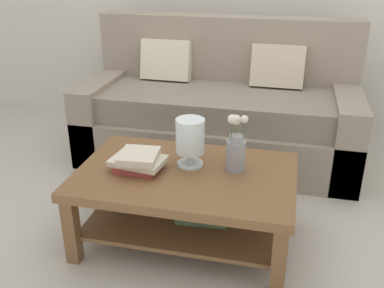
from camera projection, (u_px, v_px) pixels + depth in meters
name	position (u px, v px, depth m)	size (l,w,h in m)	color
ground_plane	(207.00, 211.00, 2.80)	(10.00, 10.00, 0.00)	#B7B2A8
couch	(219.00, 112.00, 3.44)	(2.08, 0.90, 1.06)	gray
coffee_table	(187.00, 191.00, 2.41)	(1.18, 0.77, 0.43)	brown
book_stack_main	(138.00, 161.00, 2.36)	(0.31, 0.25, 0.11)	#993833
glass_hurricane_vase	(190.00, 138.00, 2.37)	(0.16, 0.16, 0.27)	silver
flower_pitcher	(236.00, 149.00, 2.34)	(0.11, 0.11, 0.33)	gray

